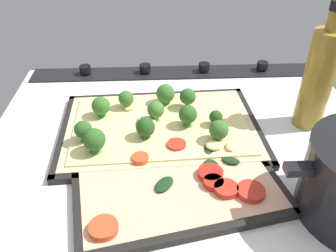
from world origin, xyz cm
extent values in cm
cube|color=white|center=(0.00, 0.00, -1.50)|extent=(75.36, 66.00, 3.00)
cube|color=black|center=(0.00, -29.50, 0.40)|extent=(72.34, 7.00, 0.80)
cylinder|color=black|center=(-22.61, -29.50, 1.70)|extent=(2.80, 2.80, 1.80)
cylinder|color=black|center=(-7.54, -29.50, 1.70)|extent=(2.80, 2.80, 1.80)
cylinder|color=black|center=(7.54, -29.50, 1.70)|extent=(2.80, 2.80, 1.80)
cylinder|color=black|center=(22.61, -29.50, 1.70)|extent=(2.80, 2.80, 1.80)
cube|color=black|center=(4.38, -4.64, 0.25)|extent=(39.83, 28.01, 0.50)
cube|color=black|center=(4.90, -17.24, 0.65)|extent=(38.78, 2.80, 1.30)
cube|color=black|center=(3.85, 7.96, 0.65)|extent=(38.78, 2.80, 1.30)
cube|color=black|center=(-14.39, -5.42, 0.65)|extent=(2.29, 26.45, 1.30)
cube|color=black|center=(23.14, -3.86, 0.65)|extent=(2.29, 26.45, 1.30)
cube|color=beige|center=(4.38, -4.64, 1.00)|extent=(37.33, 25.51, 1.00)
cube|color=#EFDB8C|center=(4.38, -4.64, 1.70)|extent=(34.32, 22.99, 0.40)
cone|color=#427635|center=(-6.23, -3.72, 2.32)|extent=(1.44, 1.44, 0.83)
sphere|color=#264C1C|center=(-6.23, -3.72, 3.71)|extent=(2.62, 2.62, 2.62)
cone|color=#5B9F46|center=(16.05, -7.95, 2.39)|extent=(2.02, 2.02, 0.97)
sphere|color=#386B28|center=(16.05, -7.95, 4.25)|extent=(3.68, 3.68, 3.68)
cone|color=#4D8B3F|center=(18.32, -0.35, 2.51)|extent=(1.78, 1.78, 1.23)
sphere|color=#2D5B23|center=(18.32, -0.35, 4.34)|extent=(3.24, 3.24, 3.24)
cone|color=#427635|center=(7.21, -0.55, 2.33)|extent=(1.95, 1.95, 0.86)
sphere|color=#264C1C|center=(7.21, -0.55, 4.09)|extent=(3.54, 3.54, 3.54)
cone|color=#5B9F46|center=(3.07, -12.20, 2.33)|extent=(2.17, 2.17, 0.85)
sphere|color=#386B28|center=(3.07, -12.20, 4.23)|extent=(3.95, 3.95, 3.95)
cone|color=#68AD54|center=(5.23, -5.97, 2.48)|extent=(1.85, 1.85, 1.15)
sphere|color=#427533|center=(5.23, -5.97, 4.31)|extent=(3.36, 3.36, 3.36)
cone|color=#4D8B3F|center=(-1.40, -10.19, 2.59)|extent=(1.85, 1.85, 1.38)
sphere|color=#2D5B23|center=(-1.40, -10.19, 4.54)|extent=(3.37, 3.37, 3.37)
cone|color=#4D8B3F|center=(15.93, 3.26, 2.48)|extent=(2.17, 2.17, 1.15)
sphere|color=#2D5B23|center=(15.93, 3.26, 4.53)|extent=(3.94, 3.94, 3.94)
cone|color=#5B9F46|center=(11.23, -10.81, 2.40)|extent=(1.75, 1.75, 1.00)
sphere|color=#386B28|center=(11.23, -10.81, 4.10)|extent=(3.19, 3.19, 3.19)
cone|color=#4D8B3F|center=(-0.84, -3.82, 2.50)|extent=(1.95, 1.95, 1.21)
sphere|color=#2D5B23|center=(-0.84, -3.82, 4.44)|extent=(3.54, 3.54, 3.54)
cone|color=#5B9F46|center=(-5.93, 1.12, 2.40)|extent=(1.95, 1.95, 1.01)
sphere|color=#386B28|center=(-5.93, 1.12, 4.24)|extent=(3.55, 3.55, 3.55)
ellipsoid|color=#EFDB8C|center=(-4.92, 3.10, 2.37)|extent=(3.83, 3.58, 1.09)
ellipsoid|color=#EFDB8C|center=(10.70, -10.43, 2.32)|extent=(3.48, 3.61, 0.98)
ellipsoid|color=#EFDB8C|center=(-7.77, 3.48, 2.27)|extent=(2.40, 2.88, 0.86)
ellipsoid|color=#EFDB8C|center=(7.02, -4.49, 2.48)|extent=(5.16, 5.15, 1.35)
cube|color=black|center=(2.44, 9.55, 0.25)|extent=(36.78, 29.58, 0.50)
cube|color=black|center=(4.64, -1.44, 0.65)|extent=(32.38, 7.62, 1.30)
cube|color=black|center=(0.24, 20.53, 0.65)|extent=(32.38, 7.62, 1.30)
cube|color=black|center=(-13.05, 6.44, 0.65)|extent=(5.81, 23.38, 1.30)
cube|color=black|center=(17.92, 12.65, 0.65)|extent=(5.81, 23.38, 1.30)
cube|color=#E3AA88|center=(2.44, 9.55, 0.95)|extent=(33.96, 26.76, 0.90)
cylinder|color=#B22319|center=(-3.30, 9.76, 1.90)|extent=(4.12, 4.12, 1.00)
cylinder|color=#D14723|center=(8.13, 5.56, 1.90)|extent=(2.91, 2.91, 1.00)
cylinder|color=#B22319|center=(-3.47, 11.85, 1.90)|extent=(3.23, 3.23, 1.00)
cylinder|color=red|center=(-5.20, 13.28, 1.90)|extent=(3.80, 3.80, 1.00)
cylinder|color=red|center=(1.72, 2.27, 1.90)|extent=(3.43, 3.43, 1.00)
cylinder|color=#D14723|center=(12.93, 19.73, 1.90)|extent=(4.12, 4.12, 1.00)
cylinder|color=red|center=(-8.88, 14.01, 1.90)|extent=(4.37, 4.37, 1.00)
ellipsoid|color=#193819|center=(-4.00, 3.35, 1.80)|extent=(2.78, 4.09, 0.60)
ellipsoid|color=#193819|center=(4.27, 11.70, 1.80)|extent=(4.08, 4.42, 0.60)
ellipsoid|color=#193819|center=(-7.27, 6.69, 1.80)|extent=(3.49, 2.69, 0.60)
ellipsoid|color=#193819|center=(-3.63, 8.01, 1.80)|extent=(2.99, 3.75, 0.60)
cube|color=black|center=(-13.51, 17.10, 9.19)|extent=(3.60, 2.00, 1.20)
cylinder|color=olive|center=(-25.42, -6.03, 9.75)|extent=(5.66, 5.66, 19.49)
cylinder|color=olive|center=(-25.42, -6.03, 21.24)|extent=(2.55, 2.55, 3.50)
camera|label=1|loc=(5.56, 50.33, 40.84)|focal=36.93mm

